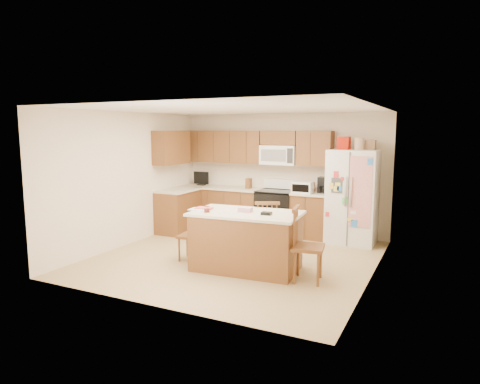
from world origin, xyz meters
The scene contains 9 objects.
ground centered at (0.00, 0.00, 0.00)m, with size 4.50×4.50×0.00m, color #9F834F.
room_shell centered at (0.00, 0.00, 1.44)m, with size 4.60×4.60×2.52m.
cabinetry centered at (-0.98, 1.79, 0.91)m, with size 3.36×1.56×2.15m.
stove centered at (0.00, 1.94, 0.47)m, with size 0.76×0.65×1.13m.
refrigerator centered at (1.57, 1.87, 0.92)m, with size 0.90×0.79×2.04m.
island centered at (0.42, -0.46, 0.46)m, with size 1.78×1.09×1.00m.
windsor_chair_left centered at (-0.61, -0.41, 0.42)m, with size 0.41×0.43×0.89m.
windsor_chair_back centered at (0.49, 0.21, 0.47)m, with size 0.56×0.55×1.00m.
windsor_chair_right centered at (1.42, -0.55, 0.51)m, with size 0.51×0.53×1.08m.
Camera 1 is at (3.16, -6.32, 2.16)m, focal length 32.00 mm.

